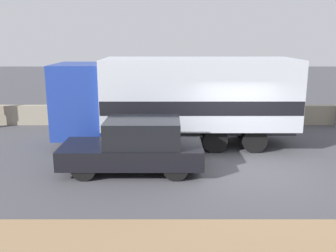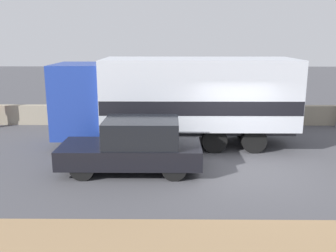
# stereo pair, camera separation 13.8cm
# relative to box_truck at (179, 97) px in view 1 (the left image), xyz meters

# --- Properties ---
(ground_plane) EXTENTS (80.00, 80.00, 0.00)m
(ground_plane) POSITION_rel_box_truck_xyz_m (1.84, -2.82, -1.78)
(ground_plane) COLOR #47474C
(stone_wall_backdrop) EXTENTS (60.00, 0.35, 0.88)m
(stone_wall_backdrop) POSITION_rel_box_truck_xyz_m (1.84, 3.23, -1.34)
(stone_wall_backdrop) COLOR gray
(stone_wall_backdrop) RESTS_ON ground_plane
(box_truck) EXTENTS (8.48, 2.61, 3.13)m
(box_truck) POSITION_rel_box_truck_xyz_m (0.00, 0.00, 0.00)
(box_truck) COLOR navy
(box_truck) RESTS_ON ground_plane
(car_hatchback) EXTENTS (4.09, 1.72, 1.57)m
(car_hatchback) POSITION_rel_box_truck_xyz_m (-1.34, -2.83, -1.01)
(car_hatchback) COLOR black
(car_hatchback) RESTS_ON ground_plane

